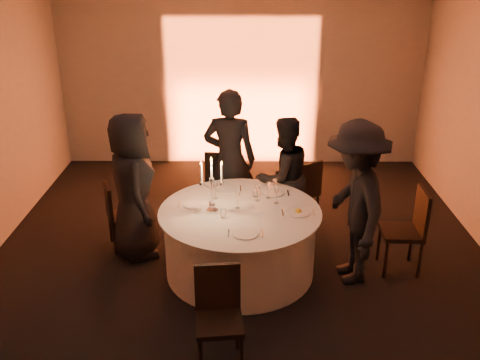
{
  "coord_description": "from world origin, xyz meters",
  "views": [
    {
      "loc": [
        0.04,
        -5.27,
        3.39
      ],
      "look_at": [
        0.0,
        0.2,
        1.05
      ],
      "focal_mm": 40.0,
      "sensor_mm": 36.0,
      "label": 1
    }
  ],
  "objects_px": {
    "guest_left": "(133,187)",
    "guest_back_left": "(230,160)",
    "chair_back_right": "(304,189)",
    "chair_right": "(409,226)",
    "candelabra": "(212,193)",
    "guest_back_right": "(283,177)",
    "banquet_table": "(240,241)",
    "chair_back_left": "(222,179)",
    "guest_right": "(355,204)",
    "coffee_cup": "(198,209)",
    "chair_left": "(118,212)",
    "chair_front": "(219,310)"
  },
  "relations": [
    {
      "from": "guest_left",
      "to": "guest_back_left",
      "type": "xyz_separation_m",
      "value": [
        1.11,
        0.76,
        0.05
      ]
    },
    {
      "from": "chair_back_right",
      "to": "chair_right",
      "type": "distance_m",
      "value": 1.56
    },
    {
      "from": "chair_right",
      "to": "candelabra",
      "type": "distance_m",
      "value": 2.25
    },
    {
      "from": "guest_back_right",
      "to": "banquet_table",
      "type": "bearing_deg",
      "value": 29.59
    },
    {
      "from": "banquet_table",
      "to": "candelabra",
      "type": "distance_m",
      "value": 0.68
    },
    {
      "from": "chair_back_right",
      "to": "chair_right",
      "type": "bearing_deg",
      "value": 100.37
    },
    {
      "from": "chair_back_left",
      "to": "chair_right",
      "type": "xyz_separation_m",
      "value": [
        2.16,
        -1.42,
        0.03
      ]
    },
    {
      "from": "banquet_table",
      "to": "guest_back_right",
      "type": "height_order",
      "value": "guest_back_right"
    },
    {
      "from": "chair_right",
      "to": "guest_back_right",
      "type": "distance_m",
      "value": 1.64
    },
    {
      "from": "guest_right",
      "to": "coffee_cup",
      "type": "distance_m",
      "value": 1.69
    },
    {
      "from": "chair_left",
      "to": "chair_right",
      "type": "relative_size",
      "value": 0.85
    },
    {
      "from": "chair_right",
      "to": "guest_right",
      "type": "xyz_separation_m",
      "value": [
        -0.68,
        -0.17,
        0.35
      ]
    },
    {
      "from": "chair_back_left",
      "to": "coffee_cup",
      "type": "relative_size",
      "value": 8.58
    },
    {
      "from": "coffee_cup",
      "to": "candelabra",
      "type": "height_order",
      "value": "candelabra"
    },
    {
      "from": "chair_left",
      "to": "guest_left",
      "type": "xyz_separation_m",
      "value": [
        0.24,
        -0.16,
        0.41
      ]
    },
    {
      "from": "coffee_cup",
      "to": "guest_right",
      "type": "bearing_deg",
      "value": -2.86
    },
    {
      "from": "chair_back_right",
      "to": "guest_back_left",
      "type": "relative_size",
      "value": 0.49
    },
    {
      "from": "guest_back_right",
      "to": "coffee_cup",
      "type": "xyz_separation_m",
      "value": [
        -0.99,
        -0.96,
        0.02
      ]
    },
    {
      "from": "banquet_table",
      "to": "coffee_cup",
      "type": "height_order",
      "value": "coffee_cup"
    },
    {
      "from": "banquet_table",
      "to": "coffee_cup",
      "type": "distance_m",
      "value": 0.62
    },
    {
      "from": "coffee_cup",
      "to": "banquet_table",
      "type": "bearing_deg",
      "value": 4.66
    },
    {
      "from": "chair_back_right",
      "to": "guest_right",
      "type": "distance_m",
      "value": 1.42
    },
    {
      "from": "guest_back_left",
      "to": "guest_back_right",
      "type": "relative_size",
      "value": 1.19
    },
    {
      "from": "coffee_cup",
      "to": "candelabra",
      "type": "relative_size",
      "value": 0.17
    },
    {
      "from": "candelabra",
      "to": "chair_back_right",
      "type": "bearing_deg",
      "value": 46.52
    },
    {
      "from": "chair_back_right",
      "to": "coffee_cup",
      "type": "bearing_deg",
      "value": 10.65
    },
    {
      "from": "chair_back_left",
      "to": "guest_right",
      "type": "bearing_deg",
      "value": 142.18
    },
    {
      "from": "guest_back_left",
      "to": "banquet_table",
      "type": "bearing_deg",
      "value": 103.75
    },
    {
      "from": "guest_back_left",
      "to": "chair_left",
      "type": "bearing_deg",
      "value": 31.04
    },
    {
      "from": "chair_back_right",
      "to": "coffee_cup",
      "type": "xyz_separation_m",
      "value": [
        -1.29,
        -1.22,
        0.29
      ]
    },
    {
      "from": "chair_left",
      "to": "guest_left",
      "type": "relative_size",
      "value": 0.48
    },
    {
      "from": "chair_right",
      "to": "guest_left",
      "type": "xyz_separation_m",
      "value": [
        -3.15,
        0.34,
        0.32
      ]
    },
    {
      "from": "banquet_table",
      "to": "chair_right",
      "type": "distance_m",
      "value": 1.91
    },
    {
      "from": "banquet_table",
      "to": "chair_back_left",
      "type": "xyz_separation_m",
      "value": [
        -0.26,
        1.46,
        0.15
      ]
    },
    {
      "from": "guest_right",
      "to": "chair_left",
      "type": "bearing_deg",
      "value": -109.41
    },
    {
      "from": "guest_left",
      "to": "guest_right",
      "type": "relative_size",
      "value": 0.96
    },
    {
      "from": "banquet_table",
      "to": "chair_right",
      "type": "height_order",
      "value": "chair_right"
    },
    {
      "from": "banquet_table",
      "to": "chair_right",
      "type": "xyz_separation_m",
      "value": [
        1.91,
        0.05,
        0.18
      ]
    },
    {
      "from": "guest_left",
      "to": "candelabra",
      "type": "distance_m",
      "value": 1.04
    },
    {
      "from": "chair_back_left",
      "to": "candelabra",
      "type": "bearing_deg",
      "value": 97.34
    },
    {
      "from": "guest_right",
      "to": "coffee_cup",
      "type": "relative_size",
      "value": 16.66
    },
    {
      "from": "chair_right",
      "to": "guest_right",
      "type": "relative_size",
      "value": 0.54
    },
    {
      "from": "banquet_table",
      "to": "chair_back_right",
      "type": "xyz_separation_m",
      "value": [
        0.84,
        1.18,
        0.12
      ]
    },
    {
      "from": "chair_front",
      "to": "chair_back_right",
      "type": "bearing_deg",
      "value": 62.6
    },
    {
      "from": "chair_back_right",
      "to": "chair_right",
      "type": "height_order",
      "value": "chair_right"
    },
    {
      "from": "chair_back_left",
      "to": "guest_back_left",
      "type": "distance_m",
      "value": 0.52
    },
    {
      "from": "chair_front",
      "to": "guest_right",
      "type": "distance_m",
      "value": 1.97
    },
    {
      "from": "banquet_table",
      "to": "candelabra",
      "type": "bearing_deg",
      "value": -176.1
    },
    {
      "from": "chair_left",
      "to": "chair_back_right",
      "type": "bearing_deg",
      "value": -96.54
    },
    {
      "from": "chair_back_left",
      "to": "chair_front",
      "type": "distance_m",
      "value": 2.91
    }
  ]
}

